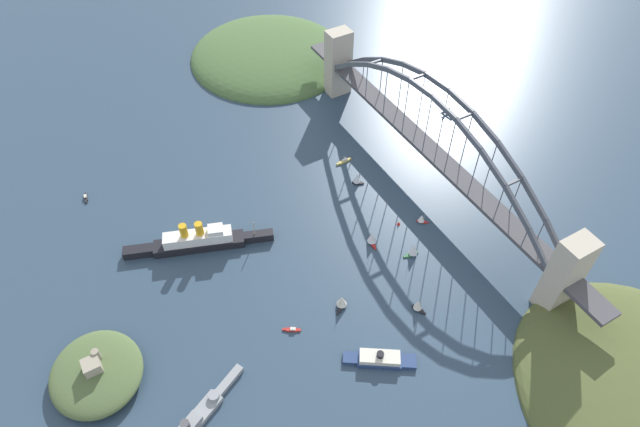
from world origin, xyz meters
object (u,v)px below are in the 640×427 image
Objects in this scene: small_boat_0 at (342,301)px; ocean_liner at (198,241)px; small_boat_2 at (292,330)px; fort_island_mid_harbor at (96,373)px; small_boat_6 at (418,305)px; harbor_arch_bridge at (430,146)px; small_boat_3 at (86,198)px; small_boat_4 at (413,249)px; small_boat_8 at (357,179)px; small_boat_7 at (372,238)px; small_boat_1 at (344,161)px; channel_marker_buoy at (399,223)px; seaplane_taxiing_near_bridge at (447,111)px; small_boat_5 at (422,218)px; harbor_ferry_steamer at (380,359)px.

ocean_liner is at bearing 34.06° from small_boat_0.
fort_island_mid_harbor is at bearing 75.89° from small_boat_2.
small_boat_6 is at bearing -106.06° from fort_island_mid_harbor.
small_boat_0 is at bearing -89.70° from small_boat_2.
small_boat_3 is (91.80, 199.80, -26.77)m from harbor_arch_bridge.
small_boat_4 is at bearing -32.11° from small_boat_6.
small_boat_3 is at bearing 25.08° from small_boat_2.
small_boat_3 is 174.52m from small_boat_8.
harbor_arch_bridge is 31.23× the size of small_boat_3.
small_boat_7 is (28.99, -68.65, 3.84)m from small_boat_2.
channel_marker_buoy is at bearing 179.62° from small_boat_1.
small_boat_4 reaches higher than small_boat_7.
channel_marker_buoy is at bearing -70.17° from small_boat_2.
ocean_liner is at bearing 98.06° from seaplane_taxiing_near_bridge.
small_boat_6 is 60.95m from channel_marker_buoy.
small_boat_8 is (75.92, -87.80, 3.57)m from small_boat_2.
harbor_arch_bridge is 46.62m from small_boat_5.
small_boat_5 is at bearing -161.32° from small_boat_8.
small_boat_6 is 51.18m from small_boat_7.
small_boat_0 is 55.03m from small_boat_4.
harbor_arch_bridge is 221.50m from small_boat_3.
ocean_liner is at bearing 89.58° from small_boat_8.
small_boat_0 is 30.49m from small_boat_2.
small_boat_1 is 1.15× the size of small_boat_4.
small_boat_6 is 0.98× the size of small_boat_8.
small_boat_6 is (-172.01, -134.75, 3.44)m from small_boat_3.
small_boat_3 is at bearing 54.93° from small_boat_5.
small_boat_6 is (-80.20, 65.05, -23.33)m from harbor_arch_bridge.
fort_island_mid_harbor is 5.06× the size of small_boat_0.
small_boat_1 reaches higher than small_boat_3.
harbor_arch_bridge reaches higher than small_boat_5.
harbor_ferry_steamer is at bearing -116.05° from fort_island_mid_harbor.
harbor_arch_bridge is at bearing -65.83° from small_boat_2.
ocean_liner is 8.65× the size of small_boat_7.
small_boat_8 is (46.92, -19.15, -0.27)m from small_boat_7.
small_boat_1 is at bearing 10.31° from small_boat_5.
small_boat_7 reaches higher than small_boat_8.
small_boat_6 is at bearing 175.41° from small_boat_7.
small_boat_3 is at bearing 80.30° from seaplane_taxiing_near_bridge.
small_boat_3 is (126.24, -24.25, -3.96)m from fort_island_mid_harbor.
channel_marker_buoy is at bearing -15.75° from small_boat_4.
small_boat_1 reaches higher than small_boat_2.
small_boat_5 is 35.52m from small_boat_7.
fort_island_mid_harbor is 128.61m from small_boat_3.
harbor_arch_bridge is 140.07m from harbor_ferry_steamer.
small_boat_6 is at bearing 166.65° from small_boat_8.
harbor_arch_bridge is at bearing -112.99° from small_boat_8.
small_boat_1 is at bearing -43.15° from small_boat_2.
seaplane_taxiing_near_bridge is 214.43m from small_boat_2.
small_boat_8 is (75.76, -57.54, -0.18)m from small_boat_0.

